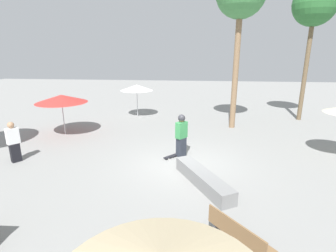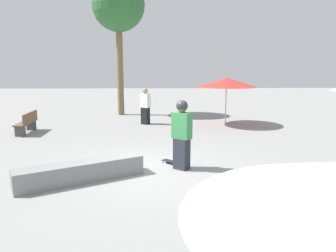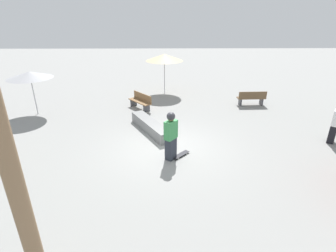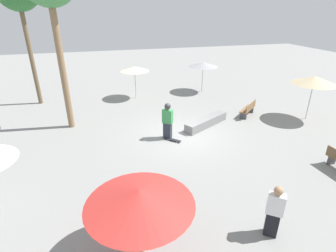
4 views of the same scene
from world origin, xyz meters
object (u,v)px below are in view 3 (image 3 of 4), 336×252
shade_umbrella_tan (164,57)px  bystander_watching (335,124)px  bench_near (251,98)px  bench_far (141,101)px  concrete_ledge (151,126)px  shade_umbrella_grey (30,75)px  skateboard (181,155)px  skater_main (171,134)px

shade_umbrella_tan → bystander_watching: bearing=43.5°
bench_near → bench_far: size_ratio=1.07×
concrete_ledge → bystander_watching: bystander_watching is taller
bench_near → shade_umbrella_grey: 11.92m
bench_far → shade_umbrella_tan: 3.83m
skateboard → concrete_ledge: bearing=72.8°
shade_umbrella_grey → bystander_watching: bearing=75.8°
shade_umbrella_grey → shade_umbrella_tan: bearing=119.6°
concrete_ledge → shade_umbrella_tan: (-6.05, 0.64, 2.09)m
skateboard → bench_far: bearing=64.3°
shade_umbrella_tan → bystander_watching: shade_umbrella_tan is taller
bench_far → bystander_watching: (4.23, 8.24, 0.41)m
skater_main → concrete_ledge: 2.71m
skateboard → concrete_ledge: (-2.27, -1.24, 0.18)m
skateboard → skater_main: bearing=159.3°
concrete_ledge → bystander_watching: size_ratio=1.74×
bench_near → bench_far: bearing=-178.0°
bench_far → bystander_watching: bystander_watching is taller
bench_far → concrete_ledge: bearing=153.0°
shade_umbrella_grey → bystander_watching: 14.14m
skater_main → bystander_watching: (-1.23, 6.69, -0.16)m
skateboard → concrete_ledge: concrete_ledge is taller
shade_umbrella_grey → skateboard: bearing=58.5°
skater_main → shade_umbrella_grey: (-4.68, -6.96, 1.10)m
skateboard → bench_far: bench_far is taller
skater_main → skateboard: 1.03m
skater_main → bench_far: (-5.45, -1.55, -0.57)m
skateboard → bench_near: size_ratio=0.44×
skater_main → shade_umbrella_tan: 8.61m
skater_main → skateboard: skater_main is taller
bench_near → skater_main: bearing=-131.1°
skateboard → bench_far: size_ratio=0.47×
concrete_ledge → bench_far: size_ratio=1.93×
bench_near → shade_umbrella_grey: (1.24, -11.74, 1.66)m
concrete_ledge → bench_near: size_ratio=1.81×
bench_near → concrete_ledge: bearing=-150.6°
bench_far → shade_umbrella_tan: bearing=-63.7°
bench_far → shade_umbrella_grey: (0.77, -5.41, 1.66)m
concrete_ledge → shade_umbrella_tan: shade_umbrella_tan is taller
skater_main → bench_far: skater_main is taller
bench_far → shade_umbrella_tan: size_ratio=0.59×
bench_near → bystander_watching: bearing=-70.1°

